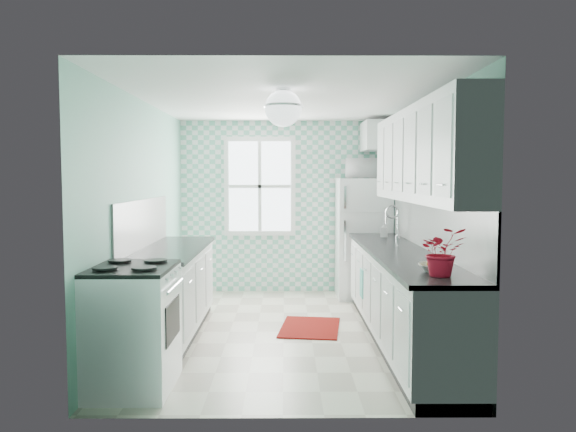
{
  "coord_description": "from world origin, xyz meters",
  "views": [
    {
      "loc": [
        0.01,
        -6.02,
        1.69
      ],
      "look_at": [
        0.05,
        0.25,
        1.25
      ],
      "focal_mm": 35.0,
      "sensor_mm": 36.0,
      "label": 1
    }
  ],
  "objects_px": {
    "stove": "(133,325)",
    "potted_plant": "(442,252)",
    "microwave": "(364,168)",
    "fridge": "(363,238)",
    "ceiling_light": "(283,108)",
    "fruit_bowl": "(435,268)",
    "sink": "(384,240)"
  },
  "relations": [
    {
      "from": "sink",
      "to": "potted_plant",
      "type": "xyz_separation_m",
      "value": [
        -0.0,
        -2.5,
        0.2
      ]
    },
    {
      "from": "sink",
      "to": "microwave",
      "type": "xyz_separation_m",
      "value": [
        -0.09,
        1.12,
        0.87
      ]
    },
    {
      "from": "stove",
      "to": "potted_plant",
      "type": "height_order",
      "value": "potted_plant"
    },
    {
      "from": "ceiling_light",
      "to": "fruit_bowl",
      "type": "xyz_separation_m",
      "value": [
        1.2,
        -0.84,
        -1.35
      ]
    },
    {
      "from": "ceiling_light",
      "to": "potted_plant",
      "type": "height_order",
      "value": "ceiling_light"
    },
    {
      "from": "sink",
      "to": "microwave",
      "type": "relative_size",
      "value": 1.07
    },
    {
      "from": "fruit_bowl",
      "to": "microwave",
      "type": "height_order",
      "value": "microwave"
    },
    {
      "from": "fruit_bowl",
      "to": "potted_plant",
      "type": "bearing_deg",
      "value": -90.0
    },
    {
      "from": "sink",
      "to": "potted_plant",
      "type": "bearing_deg",
      "value": -93.29
    },
    {
      "from": "ceiling_light",
      "to": "sink",
      "type": "relative_size",
      "value": 0.66
    },
    {
      "from": "ceiling_light",
      "to": "potted_plant",
      "type": "bearing_deg",
      "value": -40.93
    },
    {
      "from": "stove",
      "to": "microwave",
      "type": "relative_size",
      "value": 1.95
    },
    {
      "from": "ceiling_light",
      "to": "microwave",
      "type": "height_order",
      "value": "ceiling_light"
    },
    {
      "from": "ceiling_light",
      "to": "microwave",
      "type": "relative_size",
      "value": 0.7
    },
    {
      "from": "fruit_bowl",
      "to": "ceiling_light",
      "type": "bearing_deg",
      "value": 145.01
    },
    {
      "from": "fruit_bowl",
      "to": "potted_plant",
      "type": "relative_size",
      "value": 0.7
    },
    {
      "from": "ceiling_light",
      "to": "fridge",
      "type": "relative_size",
      "value": 0.21
    },
    {
      "from": "ceiling_light",
      "to": "fruit_bowl",
      "type": "bearing_deg",
      "value": -34.99
    },
    {
      "from": "stove",
      "to": "ceiling_light",
      "type": "bearing_deg",
      "value": 37.31
    },
    {
      "from": "ceiling_light",
      "to": "sink",
      "type": "height_order",
      "value": "ceiling_light"
    },
    {
      "from": "fridge",
      "to": "potted_plant",
      "type": "xyz_separation_m",
      "value": [
        0.09,
        -3.63,
        0.29
      ]
    },
    {
      "from": "sink",
      "to": "microwave",
      "type": "distance_m",
      "value": 1.42
    },
    {
      "from": "fridge",
      "to": "stove",
      "type": "relative_size",
      "value": 1.72
    },
    {
      "from": "ceiling_light",
      "to": "stove",
      "type": "xyz_separation_m",
      "value": [
        -1.2,
        -0.82,
        -1.82
      ]
    },
    {
      "from": "stove",
      "to": "potted_plant",
      "type": "xyz_separation_m",
      "value": [
        2.4,
        -0.22,
        0.62
      ]
    },
    {
      "from": "potted_plant",
      "to": "fruit_bowl",
      "type": "bearing_deg",
      "value": 90.0
    },
    {
      "from": "sink",
      "to": "fruit_bowl",
      "type": "height_order",
      "value": "sink"
    },
    {
      "from": "fridge",
      "to": "potted_plant",
      "type": "distance_m",
      "value": 3.64
    },
    {
      "from": "stove",
      "to": "fridge",
      "type": "bearing_deg",
      "value": 58.8
    },
    {
      "from": "stove",
      "to": "potted_plant",
      "type": "relative_size",
      "value": 2.58
    },
    {
      "from": "fridge",
      "to": "sink",
      "type": "xyz_separation_m",
      "value": [
        0.09,
        -1.12,
        0.1
      ]
    },
    {
      "from": "microwave",
      "to": "fridge",
      "type": "bearing_deg",
      "value": 57.64
    }
  ]
}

